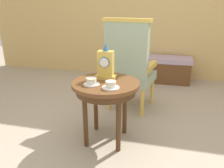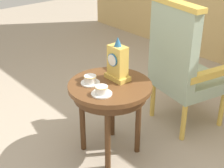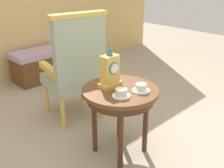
# 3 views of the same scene
# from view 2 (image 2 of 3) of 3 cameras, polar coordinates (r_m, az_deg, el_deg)

# --- Properties ---
(ground_plane) EXTENTS (10.00, 10.00, 0.00)m
(ground_plane) POSITION_cam_2_polar(r_m,az_deg,el_deg) (2.77, 0.63, -11.24)
(ground_plane) COLOR tan
(side_table) EXTENTS (0.63, 0.63, 0.60)m
(side_table) POSITION_cam_2_polar(r_m,az_deg,el_deg) (2.48, -0.35, -1.64)
(side_table) COLOR brown
(side_table) RESTS_ON ground
(teacup_left) EXTENTS (0.14, 0.14, 0.06)m
(teacup_left) POSITION_cam_2_polar(r_m,az_deg,el_deg) (2.45, -3.76, 0.69)
(teacup_left) COLOR white
(teacup_left) RESTS_ON side_table
(teacup_right) EXTENTS (0.15, 0.15, 0.06)m
(teacup_right) POSITION_cam_2_polar(r_m,az_deg,el_deg) (2.29, -1.80, -1.18)
(teacup_right) COLOR white
(teacup_right) RESTS_ON side_table
(mantel_clock) EXTENTS (0.19, 0.11, 0.34)m
(mantel_clock) POSITION_cam_2_polar(r_m,az_deg,el_deg) (2.46, 0.95, 3.67)
(mantel_clock) COLOR gold
(mantel_clock) RESTS_ON side_table
(armchair) EXTENTS (0.63, 0.63, 1.14)m
(armchair) POSITION_cam_2_polar(r_m,az_deg,el_deg) (2.87, 11.94, 3.36)
(armchair) COLOR #9EB299
(armchair) RESTS_ON ground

